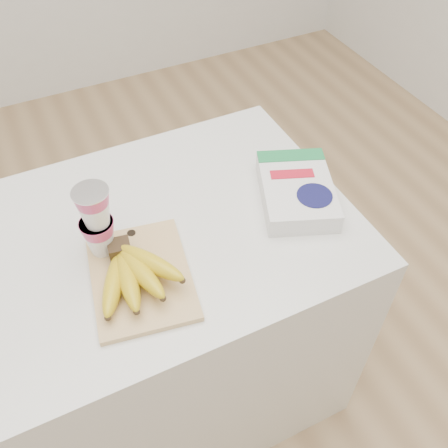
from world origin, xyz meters
The scene contains 5 objects.
table centered at (0.00, 0.00, 0.39)m, with size 1.04×0.69×0.78m, color white.
cutting_board centered at (-0.03, -0.12, 0.79)m, with size 0.21×0.29×0.01m, color #D9B577.
bananas centered at (-0.05, -0.13, 0.82)m, with size 0.20×0.21×0.07m.
yogurt_stack centered at (-0.08, -0.02, 0.89)m, with size 0.08×0.08×0.18m.
cereal_box centered at (0.40, -0.05, 0.81)m, with size 0.25×0.30×0.06m.
Camera 1 is at (-0.15, -0.79, 1.66)m, focal length 40.00 mm.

